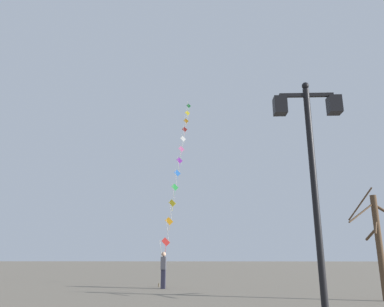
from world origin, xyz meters
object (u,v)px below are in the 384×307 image
at_px(twin_lantern_lamp_post, 311,153).
at_px(bare_tree, 379,241).
at_px(kite_flyer, 163,269).
at_px(kite_train, 180,160).

xyz_separation_m(twin_lantern_lamp_post, bare_tree, (4.01, 6.25, -1.64)).
bearing_deg(kite_flyer, twin_lantern_lamp_post, -157.53).
xyz_separation_m(twin_lantern_lamp_post, kite_flyer, (-4.36, 10.94, -2.77)).
relative_size(kite_train, kite_flyer, 9.75).
relative_size(twin_lantern_lamp_post, kite_flyer, 3.12).
height_order(kite_train, kite_flyer, kite_train).
height_order(kite_flyer, bare_tree, bare_tree).
distance_m(twin_lantern_lamp_post, kite_flyer, 12.10).
relative_size(kite_train, bare_tree, 4.13).
relative_size(kite_flyer, bare_tree, 0.42).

